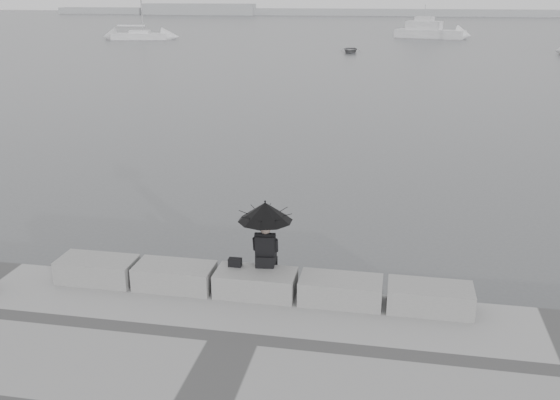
% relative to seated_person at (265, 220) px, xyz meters
% --- Properties ---
extents(ground, '(360.00, 360.00, 0.00)m').
position_rel_seated_person_xyz_m(ground, '(-0.13, 0.11, -1.99)').
color(ground, '#484B4D').
rests_on(ground, ground).
extents(stone_block_far_left, '(1.60, 0.80, 0.50)m').
position_rel_seated_person_xyz_m(stone_block_far_left, '(-3.53, -0.34, -1.24)').
color(stone_block_far_left, gray).
rests_on(stone_block_far_left, promenade).
extents(stone_block_left, '(1.60, 0.80, 0.50)m').
position_rel_seated_person_xyz_m(stone_block_left, '(-1.83, -0.34, -1.24)').
color(stone_block_left, gray).
rests_on(stone_block_left, promenade).
extents(stone_block_centre, '(1.60, 0.80, 0.50)m').
position_rel_seated_person_xyz_m(stone_block_centre, '(-0.13, -0.34, -1.24)').
color(stone_block_centre, gray).
rests_on(stone_block_centre, promenade).
extents(stone_block_right, '(1.60, 0.80, 0.50)m').
position_rel_seated_person_xyz_m(stone_block_right, '(1.57, -0.34, -1.24)').
color(stone_block_right, gray).
rests_on(stone_block_right, promenade).
extents(stone_block_far_right, '(1.60, 0.80, 0.50)m').
position_rel_seated_person_xyz_m(stone_block_far_right, '(3.27, -0.34, -1.24)').
color(stone_block_far_right, gray).
rests_on(stone_block_far_right, promenade).
extents(seated_person, '(1.10, 1.10, 1.39)m').
position_rel_seated_person_xyz_m(seated_person, '(0.00, 0.00, 0.00)').
color(seated_person, black).
rests_on(seated_person, stone_block_centre).
extents(bag, '(0.26, 0.15, 0.17)m').
position_rel_seated_person_xyz_m(bag, '(-0.60, -0.16, -0.90)').
color(bag, black).
rests_on(bag, stone_block_centre).
extents(distant_landmass, '(180.00, 8.00, 2.80)m').
position_rel_seated_person_xyz_m(distant_landmass, '(-8.27, 154.62, -1.09)').
color(distant_landmass, '#9EA0A3').
rests_on(distant_landmass, ground).
extents(sailboat_left, '(7.60, 3.72, 12.90)m').
position_rel_seated_person_xyz_m(sailboat_left, '(-31.71, 69.11, -1.46)').
color(sailboat_left, white).
rests_on(sailboat_left, ground).
extents(motor_cruiser, '(9.66, 5.68, 4.50)m').
position_rel_seated_person_xyz_m(motor_cruiser, '(6.30, 78.90, -1.10)').
color(motor_cruiser, white).
rests_on(motor_cruiser, ground).
extents(dinghy, '(3.18, 1.37, 0.54)m').
position_rel_seated_person_xyz_m(dinghy, '(-2.76, 56.08, -1.72)').
color(dinghy, gray).
rests_on(dinghy, ground).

